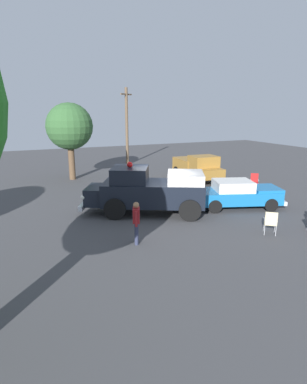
{
  "coord_description": "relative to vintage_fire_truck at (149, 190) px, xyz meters",
  "views": [
    {
      "loc": [
        -13.76,
        6.68,
        5.05
      ],
      "look_at": [
        0.21,
        0.43,
        1.1
      ],
      "focal_mm": 30.07,
      "sensor_mm": 36.0,
      "label": 1
    }
  ],
  "objects": [
    {
      "name": "parked_pickup",
      "position": [
        5.71,
        -6.32,
        -0.21
      ],
      "size": [
        4.91,
        2.29,
        1.9
      ],
      "color": "black",
      "rests_on": "ground"
    },
    {
      "name": "spectator_standing",
      "position": [
        -3.25,
        1.91,
        -0.23
      ],
      "size": [
        0.63,
        0.4,
        1.68
      ],
      "color": "#2D334C",
      "rests_on": "ground"
    },
    {
      "name": "ground_plane",
      "position": [
        -0.31,
        -0.64,
        -1.2
      ],
      "size": [
        60.0,
        60.0,
        0.0
      ],
      "primitive_type": "plane",
      "color": "#424244"
    },
    {
      "name": "vintage_fire_truck",
      "position": [
        0.0,
        0.0,
        0.0
      ],
      "size": [
        4.69,
        6.28,
        2.59
      ],
      "color": "black",
      "rests_on": "ground"
    },
    {
      "name": "lawn_chair_by_car",
      "position": [
        -4.66,
        -3.45,
        -0.61
      ],
      "size": [
        0.69,
        0.69,
        1.02
      ],
      "color": "#B7BABF",
      "rests_on": "ground"
    },
    {
      "name": "classic_hot_rod",
      "position": [
        -1.0,
        -4.72,
        -0.45
      ],
      "size": [
        3.18,
        4.73,
        1.46
      ],
      "color": "black",
      "rests_on": "ground"
    },
    {
      "name": "lawn_chair_spare",
      "position": [
        1.84,
        -8.26,
        -0.61
      ],
      "size": [
        0.69,
        0.69,
        1.02
      ],
      "color": "#B7BABF",
      "rests_on": "ground"
    },
    {
      "name": "oak_tree_right",
      "position": [
        9.74,
        1.98,
        2.63
      ],
      "size": [
        3.33,
        3.33,
        5.53
      ],
      "color": "brown",
      "rests_on": "ground"
    },
    {
      "name": "utility_pole",
      "position": [
        14.22,
        -3.94,
        2.42
      ],
      "size": [
        1.13,
        1.42,
        6.94
      ],
      "color": "brown",
      "rests_on": "ground"
    }
  ]
}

